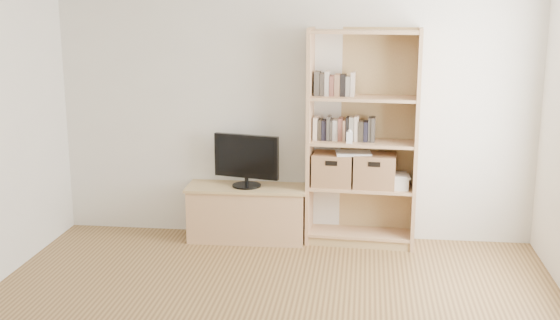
% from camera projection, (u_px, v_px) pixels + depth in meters
% --- Properties ---
extents(back_wall, '(4.50, 0.02, 2.60)m').
position_uv_depth(back_wall, '(294.00, 102.00, 6.59)').
color(back_wall, white).
rests_on(back_wall, floor).
extents(tv_stand, '(1.10, 0.43, 0.50)m').
position_uv_depth(tv_stand, '(247.00, 214.00, 6.68)').
color(tv_stand, '#A67955').
rests_on(tv_stand, floor).
extents(bookshelf, '(1.02, 0.41, 2.00)m').
position_uv_depth(bookshelf, '(363.00, 139.00, 6.41)').
color(bookshelf, '#A67955').
rests_on(bookshelf, floor).
extents(television, '(0.63, 0.19, 0.50)m').
position_uv_depth(television, '(246.00, 161.00, 6.56)').
color(television, black).
rests_on(television, tv_stand).
extents(books_row_mid, '(0.88, 0.20, 0.23)m').
position_uv_depth(books_row_mid, '(363.00, 128.00, 6.41)').
color(books_row_mid, beige).
rests_on(books_row_mid, bookshelf).
extents(books_row_upper, '(0.42, 0.16, 0.22)m').
position_uv_depth(books_row_upper, '(340.00, 84.00, 6.35)').
color(books_row_upper, beige).
rests_on(books_row_upper, bookshelf).
extents(baby_monitor, '(0.06, 0.04, 0.10)m').
position_uv_depth(baby_monitor, '(349.00, 138.00, 6.31)').
color(baby_monitor, white).
rests_on(baby_monitor, bookshelf).
extents(basket_left, '(0.38, 0.32, 0.30)m').
position_uv_depth(basket_left, '(333.00, 169.00, 6.51)').
color(basket_left, olive).
rests_on(basket_left, bookshelf).
extents(basket_right, '(0.40, 0.34, 0.31)m').
position_uv_depth(basket_right, '(375.00, 171.00, 6.45)').
color(basket_right, olive).
rests_on(basket_right, bookshelf).
extents(laptop, '(0.34, 0.26, 0.02)m').
position_uv_depth(laptop, '(353.00, 153.00, 6.43)').
color(laptop, silver).
rests_on(laptop, basket_left).
extents(magazine_stack, '(0.16, 0.24, 0.11)m').
position_uv_depth(magazine_stack, '(399.00, 182.00, 6.43)').
color(magazine_stack, beige).
rests_on(magazine_stack, bookshelf).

